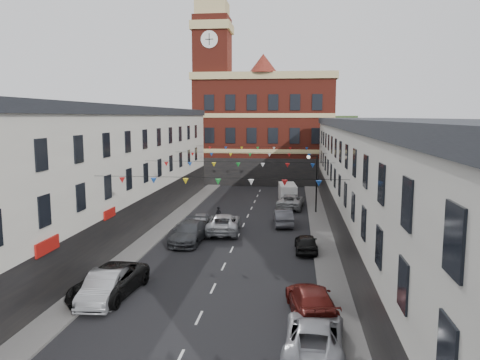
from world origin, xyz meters
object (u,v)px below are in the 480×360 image
at_px(car_left_e, 200,221).
at_px(car_right_d, 306,243).
at_px(car_right_c, 311,301).
at_px(moving_car, 224,223).
at_px(pedestrian, 218,215).
at_px(car_left_d, 189,232).
at_px(car_left_c, 109,282).
at_px(car_right_f, 291,201).
at_px(car_right_b, 314,336).
at_px(white_van, 288,193).
at_px(street_lamp, 314,176).
at_px(car_left_b, 104,287).
at_px(car_right_e, 283,217).

relative_size(car_left_e, car_right_d, 0.99).
height_order(car_right_c, moving_car, moving_car).
relative_size(car_left_e, pedestrian, 2.46).
xyz_separation_m(car_left_d, car_right_c, (9.10, -12.68, -0.04)).
distance_m(car_left_c, car_left_d, 11.58).
bearing_deg(car_right_d, car_right_f, -87.58).
relative_size(car_left_c, pedestrian, 3.66).
bearing_deg(car_right_b, car_left_e, -62.52).
relative_size(white_van, pedestrian, 2.98).
bearing_deg(car_left_c, car_right_f, 74.77).
xyz_separation_m(street_lamp, car_right_f, (-2.34, 2.52, -3.13)).
xyz_separation_m(car_left_c, car_left_e, (1.85, 15.99, -0.14)).
bearing_deg(moving_car, car_right_c, 108.95).
height_order(car_left_c, car_right_c, car_left_c).
distance_m(car_left_d, moving_car, 4.09).
relative_size(street_lamp, white_van, 1.27).
distance_m(car_right_c, car_right_f, 27.60).
height_order(street_lamp, car_right_b, street_lamp).
bearing_deg(street_lamp, car_right_f, 132.78).
height_order(car_left_d, moving_car, moving_car).
xyz_separation_m(street_lamp, car_right_c, (-1.05, -25.05, -3.14)).
bearing_deg(pedestrian, moving_car, -49.34).
bearing_deg(car_left_b, car_right_f, 65.39).
relative_size(car_right_b, car_right_d, 1.34).
distance_m(car_left_e, car_right_e, 7.56).
bearing_deg(car_left_e, car_right_e, 11.30).
xyz_separation_m(car_left_e, white_van, (7.45, 13.96, 0.38)).
xyz_separation_m(street_lamp, pedestrian, (-8.93, -5.61, -3.11)).
distance_m(car_left_b, car_left_c, 0.71).
bearing_deg(car_left_b, moving_car, 70.37).
bearing_deg(white_van, car_left_c, -113.01).
relative_size(car_right_b, car_right_e, 1.16).
bearing_deg(car_right_f, car_left_b, 76.26).
bearing_deg(car_left_b, car_right_c, -7.70).
relative_size(car_right_f, white_van, 1.18).
height_order(car_right_b, moving_car, moving_car).
relative_size(car_left_b, car_right_f, 0.86).
xyz_separation_m(car_left_d, pedestrian, (1.22, 6.75, -0.01)).
bearing_deg(car_right_f, car_left_d, 68.34).
relative_size(car_right_e, white_van, 0.96).
bearing_deg(street_lamp, moving_car, -131.64).
bearing_deg(moving_car, car_right_e, -150.82).
bearing_deg(car_right_d, car_left_e, -36.00).
relative_size(car_right_c, white_van, 1.11).
relative_size(car_left_b, car_right_e, 1.05).
distance_m(white_van, pedestrian, 13.30).
bearing_deg(car_left_d, white_van, 71.40).
height_order(car_right_e, pedestrian, pedestrian).
bearing_deg(car_right_c, car_right_e, -92.00).
relative_size(car_right_d, car_right_e, 0.87).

